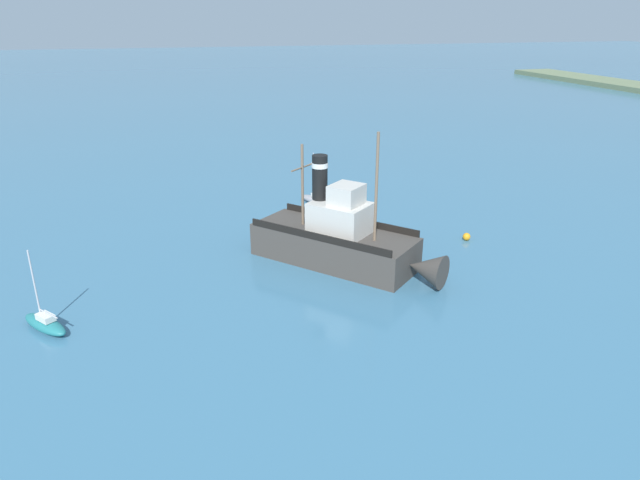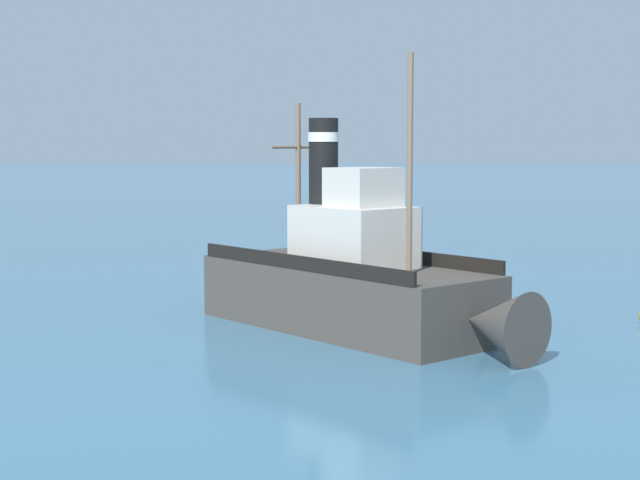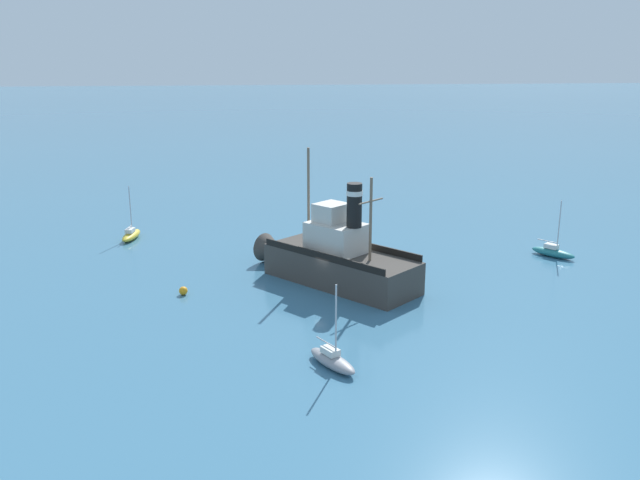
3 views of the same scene
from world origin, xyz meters
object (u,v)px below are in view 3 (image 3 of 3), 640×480
at_px(old_tugboat, 335,259).
at_px(sailboat_yellow, 131,235).
at_px(sailboat_teal, 553,252).
at_px(sailboat_grey, 332,360).
at_px(mooring_buoy, 183,291).

bearing_deg(old_tugboat, sailboat_yellow, 50.79).
bearing_deg(sailboat_teal, old_tugboat, 102.72).
relative_size(old_tugboat, sailboat_grey, 2.67).
distance_m(old_tugboat, sailboat_teal, 19.75).
xyz_separation_m(sailboat_teal, sailboat_grey, (-18.43, 21.23, 0.00)).
relative_size(old_tugboat, sailboat_teal, 2.67).
distance_m(sailboat_teal, mooring_buoy, 30.92).
xyz_separation_m(old_tugboat, sailboat_yellow, (13.97, 17.13, -1.40)).
height_order(old_tugboat, sailboat_teal, old_tugboat).
bearing_deg(sailboat_grey, sailboat_yellow, 28.29).
distance_m(old_tugboat, mooring_buoy, 11.34).
relative_size(old_tugboat, sailboat_yellow, 2.67).
bearing_deg(mooring_buoy, sailboat_yellow, 21.08).
height_order(sailboat_grey, mooring_buoy, sailboat_grey).
relative_size(sailboat_yellow, sailboat_grey, 1.00).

